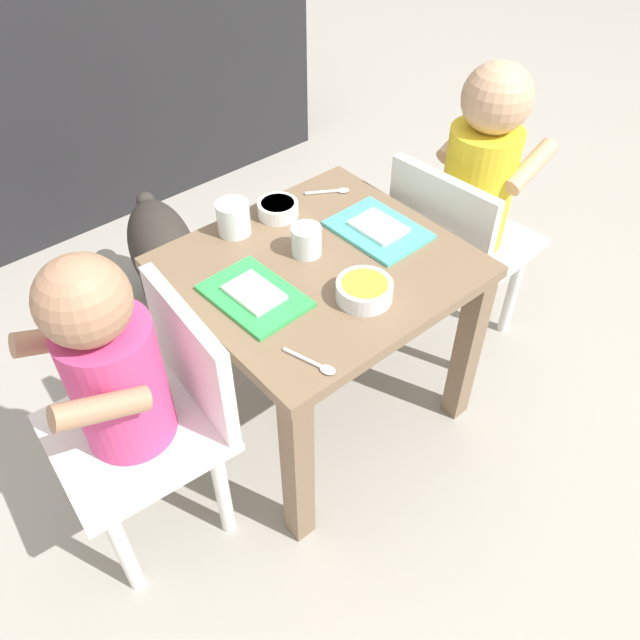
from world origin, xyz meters
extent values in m
plane|color=#9E998E|center=(0.00, 0.00, 0.00)|extent=(7.00, 7.00, 0.00)
cube|color=#232326|center=(0.00, 1.20, 0.50)|extent=(1.61, 0.37, 1.00)
cube|color=#7A6047|center=(0.00, 0.00, 0.43)|extent=(0.53, 0.49, 0.03)
cube|color=#7A6047|center=(-0.24, -0.21, 0.21)|extent=(0.04, 0.04, 0.41)
cube|color=#7A6047|center=(0.24, -0.21, 0.21)|extent=(0.04, 0.04, 0.41)
cube|color=#7A6047|center=(-0.24, 0.21, 0.21)|extent=(0.04, 0.04, 0.41)
cube|color=#7A6047|center=(0.24, 0.21, 0.21)|extent=(0.04, 0.04, 0.41)
cube|color=white|center=(-0.44, -0.01, 0.29)|extent=(0.30, 0.30, 0.02)
cube|color=white|center=(-0.31, -0.02, 0.41)|extent=(0.04, 0.27, 0.22)
cylinder|color=#D83F7F|center=(-0.44, -0.01, 0.42)|extent=(0.15, 0.15, 0.25)
sphere|color=#A87A5B|center=(-0.45, -0.01, 0.61)|extent=(0.14, 0.14, 0.14)
cylinder|color=white|center=(-0.53, 0.10, 0.14)|extent=(0.03, 0.03, 0.28)
cylinder|color=white|center=(-0.54, -0.10, 0.14)|extent=(0.03, 0.03, 0.28)
cylinder|color=white|center=(-0.33, 0.08, 0.14)|extent=(0.03, 0.03, 0.28)
cylinder|color=white|center=(-0.34, -0.12, 0.14)|extent=(0.03, 0.03, 0.28)
cylinder|color=#A87A5B|center=(-0.48, 0.08, 0.48)|extent=(0.15, 0.05, 0.09)
cylinder|color=#A87A5B|center=(-0.49, -0.09, 0.48)|extent=(0.15, 0.05, 0.09)
cube|color=white|center=(0.44, -0.03, 0.29)|extent=(0.30, 0.30, 0.02)
cube|color=white|center=(0.31, -0.03, 0.41)|extent=(0.04, 0.27, 0.22)
cylinder|color=yellow|center=(0.44, -0.03, 0.44)|extent=(0.16, 0.16, 0.28)
sphere|color=tan|center=(0.45, -0.02, 0.64)|extent=(0.14, 0.14, 0.14)
cylinder|color=white|center=(0.54, -0.12, 0.14)|extent=(0.03, 0.03, 0.28)
cylinder|color=white|center=(0.53, 0.08, 0.14)|extent=(0.03, 0.03, 0.28)
cylinder|color=white|center=(0.34, -0.13, 0.14)|extent=(0.03, 0.03, 0.28)
cylinder|color=white|center=(0.33, 0.07, 0.14)|extent=(0.03, 0.03, 0.28)
cylinder|color=tan|center=(0.49, -0.11, 0.51)|extent=(0.15, 0.05, 0.09)
cylinder|color=tan|center=(0.48, 0.07, 0.51)|extent=(0.15, 0.05, 0.09)
ellipsoid|color=#332D28|center=(-0.09, 0.51, 0.22)|extent=(0.26, 0.39, 0.20)
sphere|color=#332D28|center=(-0.15, 0.32, 0.26)|extent=(0.11, 0.11, 0.11)
sphere|color=black|center=(-0.16, 0.28, 0.26)|extent=(0.05, 0.05, 0.05)
torus|color=green|center=(-0.14, 0.35, 0.25)|extent=(0.10, 0.06, 0.10)
sphere|color=#332D28|center=(-0.04, 0.67, 0.25)|extent=(0.05, 0.05, 0.05)
cylinder|color=#332D28|center=(-0.17, 0.43, 0.07)|extent=(0.04, 0.04, 0.13)
cylinder|color=#332D28|center=(-0.07, 0.40, 0.07)|extent=(0.04, 0.04, 0.13)
cylinder|color=#332D28|center=(-0.11, 0.62, 0.07)|extent=(0.04, 0.04, 0.13)
cylinder|color=#332D28|center=(-0.01, 0.59, 0.07)|extent=(0.04, 0.04, 0.13)
cube|color=green|center=(-0.16, 0.00, 0.44)|extent=(0.14, 0.19, 0.01)
cube|color=white|center=(-0.16, 0.00, 0.45)|extent=(0.08, 0.11, 0.01)
cube|color=#4CC6BC|center=(0.16, 0.00, 0.44)|extent=(0.15, 0.19, 0.01)
cube|color=white|center=(0.16, 0.00, 0.45)|extent=(0.08, 0.11, 0.01)
cylinder|color=white|center=(-0.07, 0.19, 0.47)|extent=(0.07, 0.07, 0.07)
cylinder|color=silver|center=(-0.07, 0.19, 0.45)|extent=(0.06, 0.06, 0.03)
cylinder|color=white|center=(0.00, 0.04, 0.47)|extent=(0.06, 0.06, 0.06)
cylinder|color=silver|center=(0.00, 0.04, 0.46)|extent=(0.05, 0.05, 0.04)
cylinder|color=white|center=(0.04, 0.18, 0.45)|extent=(0.08, 0.08, 0.03)
cylinder|color=#B26633|center=(0.04, 0.18, 0.47)|extent=(0.07, 0.07, 0.01)
cylinder|color=white|center=(-0.01, -0.13, 0.45)|extent=(0.10, 0.10, 0.03)
cylinder|color=gold|center=(-0.01, -0.13, 0.47)|extent=(0.08, 0.08, 0.01)
cylinder|color=silver|center=(-0.18, -0.17, 0.44)|extent=(0.03, 0.07, 0.01)
ellipsoid|color=silver|center=(-0.17, -0.22, 0.44)|extent=(0.03, 0.03, 0.01)
cylinder|color=silver|center=(0.16, 0.18, 0.44)|extent=(0.07, 0.05, 0.01)
ellipsoid|color=silver|center=(0.20, 0.16, 0.44)|extent=(0.03, 0.03, 0.01)
camera|label=1|loc=(-0.62, -0.73, 1.21)|focal=36.00mm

